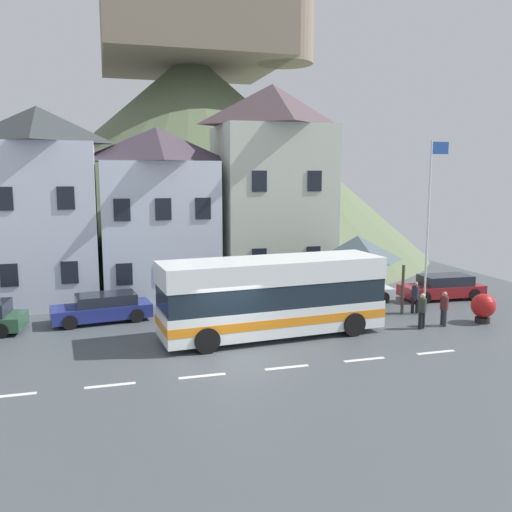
% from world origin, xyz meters
% --- Properties ---
extents(ground_plane, '(40.00, 60.00, 0.07)m').
position_xyz_m(ground_plane, '(0.00, -0.00, -0.03)').
color(ground_plane, '#474E53').
extents(townhouse_00, '(5.43, 5.25, 10.11)m').
position_xyz_m(townhouse_00, '(-7.52, 11.59, 5.05)').
color(townhouse_00, silver).
rests_on(townhouse_00, ground_plane).
extents(townhouse_01, '(6.03, 5.44, 9.19)m').
position_xyz_m(townhouse_01, '(-1.57, 11.69, 4.60)').
color(townhouse_01, silver).
rests_on(townhouse_01, ground_plane).
extents(townhouse_02, '(6.17, 5.42, 11.72)m').
position_xyz_m(townhouse_02, '(4.98, 11.68, 5.86)').
color(townhouse_02, beige).
rests_on(townhouse_02, ground_plane).
extents(hilltop_castle, '(39.28, 39.28, 23.94)m').
position_xyz_m(hilltop_castle, '(3.08, 28.08, 8.92)').
color(hilltop_castle, '#5B6B4B').
rests_on(hilltop_castle, ground_plane).
extents(transit_bus, '(9.55, 3.38, 3.26)m').
position_xyz_m(transit_bus, '(2.15, 2.59, 1.64)').
color(transit_bus, white).
rests_on(transit_bus, ground_plane).
extents(bus_shelter, '(3.60, 3.60, 3.69)m').
position_xyz_m(bus_shelter, '(7.62, 5.91, 3.02)').
color(bus_shelter, '#473D33').
rests_on(bus_shelter, ground_plane).
extents(parked_car_01, '(4.16, 1.99, 1.30)m').
position_xyz_m(parked_car_01, '(8.19, 7.25, 0.64)').
color(parked_car_01, silver).
rests_on(parked_car_01, ground_plane).
extents(parked_car_02, '(4.52, 1.96, 1.29)m').
position_xyz_m(parked_car_02, '(13.09, 6.55, 0.64)').
color(parked_car_02, maroon).
rests_on(parked_car_02, ground_plane).
extents(parked_car_03, '(4.59, 2.27, 1.28)m').
position_xyz_m(parked_car_03, '(-4.67, 6.82, 0.63)').
color(parked_car_03, navy).
rests_on(parked_car_03, ground_plane).
extents(pedestrian_00, '(0.35, 0.34, 1.56)m').
position_xyz_m(pedestrian_00, '(9.94, 4.22, 0.87)').
color(pedestrian_00, black).
rests_on(pedestrian_00, ground_plane).
extents(pedestrian_01, '(0.37, 0.36, 1.57)m').
position_xyz_m(pedestrian_01, '(8.76, 1.77, 0.85)').
color(pedestrian_01, black).
rests_on(pedestrian_01, ground_plane).
extents(pedestrian_02, '(0.36, 0.38, 1.55)m').
position_xyz_m(pedestrian_02, '(9.95, 1.89, 0.86)').
color(pedestrian_02, '#2D2D38').
rests_on(pedestrian_02, ground_plane).
extents(public_bench, '(1.60, 0.48, 0.87)m').
position_xyz_m(public_bench, '(6.83, 8.17, 0.47)').
color(public_bench, '#473828').
rests_on(public_bench, ground_plane).
extents(flagpole, '(0.95, 0.10, 8.26)m').
position_xyz_m(flagpole, '(10.31, 3.89, 4.71)').
color(flagpole, silver).
rests_on(flagpole, ground_plane).
extents(harbour_buoy, '(1.09, 1.09, 1.34)m').
position_xyz_m(harbour_buoy, '(11.98, 1.86, 0.75)').
color(harbour_buoy, black).
rests_on(harbour_buoy, ground_plane).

